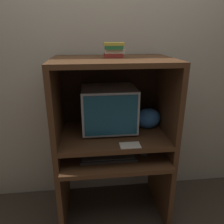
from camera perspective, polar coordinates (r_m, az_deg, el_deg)
wall_back at (r=2.07m, az=-0.91°, el=11.24°), size 6.00×0.06×2.60m
desk_base at (r=2.03m, az=0.39°, el=-16.14°), size 0.94×0.66×0.66m
desk_monitor_shelf at (r=1.88m, az=0.27°, el=-6.42°), size 0.94×0.61×0.16m
hutch_upper at (r=1.76m, az=0.16°, el=7.16°), size 0.94×0.61×0.62m
crt_monitor at (r=1.85m, az=-0.86°, el=0.92°), size 0.45×0.38×0.38m
keyboard at (r=1.80m, az=-0.92°, el=-11.73°), size 0.45×0.15×0.03m
mouse at (r=1.85m, az=8.37°, el=-10.87°), size 0.07×0.05×0.03m
snack_bag at (r=1.95m, az=9.35°, el=-1.62°), size 0.22×0.16×0.18m
book_stack at (r=1.74m, az=0.49°, el=15.90°), size 0.16×0.12×0.11m
paper_card at (r=1.67m, az=4.75°, el=-8.65°), size 0.16×0.10×0.00m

